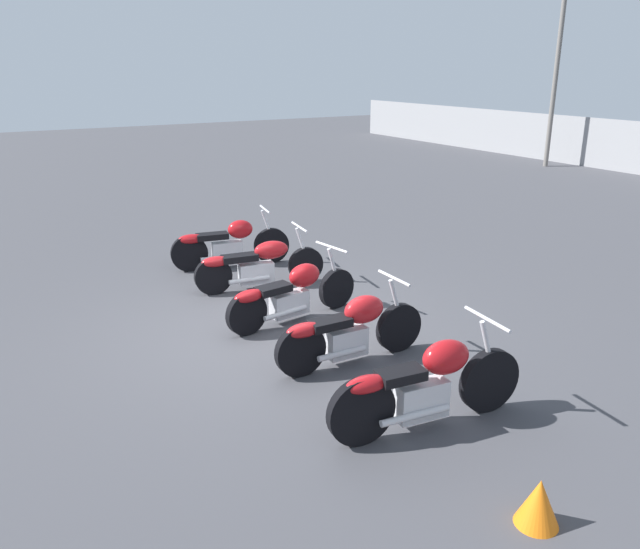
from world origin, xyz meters
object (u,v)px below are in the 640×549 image
motorcycle_slot_0 (228,244)px  traffic_cone_near (539,502)px  motorcycle_slot_1 (257,264)px  motorcycle_slot_2 (291,293)px  motorcycle_slot_3 (350,330)px  motorcycle_slot_4 (426,385)px  light_pole_left (560,36)px

motorcycle_slot_0 → traffic_cone_near: 7.21m
motorcycle_slot_1 → motorcycle_slot_2: motorcycle_slot_2 is taller
motorcycle_slot_3 → motorcycle_slot_4: size_ratio=0.93×
light_pole_left → motorcycle_slot_1: light_pole_left is taller
traffic_cone_near → motorcycle_slot_0: bearing=176.1°
motorcycle_slot_2 → traffic_cone_near: size_ratio=5.34×
motorcycle_slot_4 → motorcycle_slot_3: bearing=-178.0°
traffic_cone_near → motorcycle_slot_1: bearing=175.7°
light_pole_left → traffic_cone_near: light_pole_left is taller
light_pole_left → motorcycle_slot_2: bearing=-61.6°
motorcycle_slot_1 → motorcycle_slot_4: (4.44, -0.32, 0.06)m
motorcycle_slot_2 → traffic_cone_near: (4.50, -0.28, -0.21)m
motorcycle_slot_2 → motorcycle_slot_4: (3.00, -0.15, 0.05)m
motorcycle_slot_2 → traffic_cone_near: bearing=-11.7°
motorcycle_slot_1 → traffic_cone_near: (5.93, -0.45, -0.20)m
motorcycle_slot_1 → motorcycle_slot_3: (2.91, -0.19, 0.03)m
motorcycle_slot_1 → motorcycle_slot_0: bearing=-173.7°
motorcycle_slot_3 → motorcycle_slot_4: motorcycle_slot_4 is taller
light_pole_left → motorcycle_slot_2: light_pole_left is taller
motorcycle_slot_2 → motorcycle_slot_3: (1.48, -0.02, 0.02)m
motorcycle_slot_3 → motorcycle_slot_2: bearing=-179.1°
motorcycle_slot_0 → motorcycle_slot_4: bearing=7.6°
motorcycle_slot_0 → motorcycle_slot_2: motorcycle_slot_0 is taller
motorcycle_slot_0 → motorcycle_slot_2: bearing=6.7°
traffic_cone_near → motorcycle_slot_4: bearing=174.8°
motorcycle_slot_0 → motorcycle_slot_3: size_ratio=1.04×
motorcycle_slot_3 → traffic_cone_near: size_ratio=4.99×
motorcycle_slot_2 → motorcycle_slot_3: bearing=-8.9°
motorcycle_slot_4 → traffic_cone_near: 1.53m
motorcycle_slot_1 → traffic_cone_near: size_ratio=5.29×
light_pole_left → motorcycle_slot_3: 17.28m
motorcycle_slot_1 → traffic_cone_near: 5.95m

